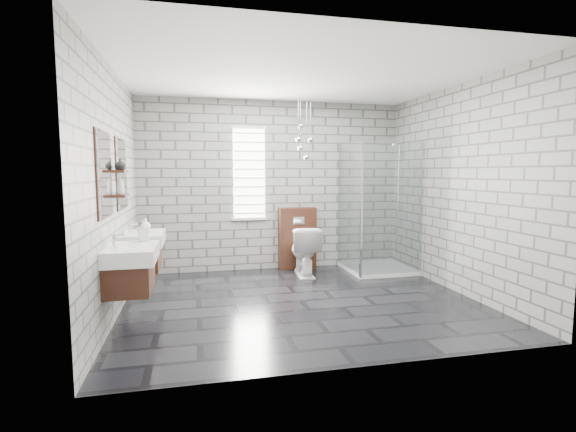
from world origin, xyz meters
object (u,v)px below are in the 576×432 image
object	(u,v)px
vanity_left	(127,256)
vanity_right	(140,240)
cistern_panel	(297,238)
shower_enclosure	(375,241)
toilet	(304,251)

from	to	relation	value
vanity_left	vanity_right	distance (m)	0.97
vanity_left	cistern_panel	world-z (taller)	vanity_left
cistern_panel	vanity_right	bearing A→B (deg)	-150.28
vanity_left	shower_enclosure	size ratio (longest dim) A/B	0.77
vanity_right	cistern_panel	size ratio (longest dim) A/B	1.57
vanity_left	cistern_panel	xyz separation A→B (m)	(2.28, 2.26, -0.26)
shower_enclosure	cistern_panel	bearing A→B (deg)	155.46
vanity_left	vanity_right	size ratio (longest dim) A/B	1.00
shower_enclosure	toilet	bearing A→B (deg)	175.80
vanity_right	toilet	xyz separation A→B (m)	(2.28, 0.86, -0.38)
vanity_right	cistern_panel	xyz separation A→B (m)	(2.28, 1.30, -0.26)
vanity_left	cistern_panel	bearing A→B (deg)	44.86
vanity_left	toilet	bearing A→B (deg)	38.81
cistern_panel	shower_enclosure	xyz separation A→B (m)	(1.13, -0.52, 0.00)
shower_enclosure	vanity_left	bearing A→B (deg)	-152.85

